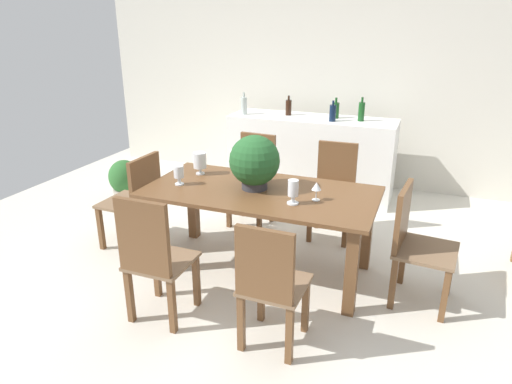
{
  "coord_description": "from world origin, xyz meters",
  "views": [
    {
      "loc": [
        1.25,
        -3.3,
        2.05
      ],
      "look_at": [
        -0.07,
        0.08,
        0.68
      ],
      "focal_mm": 32.1,
      "sensor_mm": 36.0,
      "label": 1
    }
  ],
  "objects": [
    {
      "name": "ground_plane",
      "position": [
        0.0,
        0.0,
        0.0
      ],
      "size": [
        7.04,
        7.04,
        0.0
      ],
      "primitive_type": "plane",
      "color": "silver"
    },
    {
      "name": "back_wall",
      "position": [
        0.0,
        2.6,
        1.3
      ],
      "size": [
        6.4,
        0.1,
        2.6
      ],
      "primitive_type": "cube",
      "color": "beige",
      "rests_on": "ground"
    },
    {
      "name": "dining_table",
      "position": [
        0.0,
        -0.0,
        0.62
      ],
      "size": [
        1.9,
        0.95,
        0.74
      ],
      "color": "brown",
      "rests_on": "ground"
    },
    {
      "name": "chair_near_left",
      "position": [
        -0.43,
        -0.96,
        0.53
      ],
      "size": [
        0.42,
        0.43,
        0.97
      ],
      "rotation": [
        0.0,
        0.0,
        3.14
      ],
      "color": "brown",
      "rests_on": "ground"
    },
    {
      "name": "chair_far_right",
      "position": [
        0.43,
        0.94,
        0.51
      ],
      "size": [
        0.43,
        0.43,
        0.93
      ],
      "rotation": [
        0.0,
        0.0,
        0.03
      ],
      "color": "brown",
      "rests_on": "ground"
    },
    {
      "name": "chair_near_right",
      "position": [
        0.43,
        -0.95,
        0.5
      ],
      "size": [
        0.41,
        0.43,
        0.92
      ],
      "rotation": [
        0.0,
        0.0,
        3.12
      ],
      "color": "brown",
      "rests_on": "ground"
    },
    {
      "name": "chair_foot_end",
      "position": [
        1.23,
        0.0,
        0.51
      ],
      "size": [
        0.48,
        0.51,
        0.91
      ],
      "rotation": [
        0.0,
        0.0,
        1.47
      ],
      "color": "brown",
      "rests_on": "ground"
    },
    {
      "name": "chair_head_end",
      "position": [
        -1.23,
        -0.01,
        0.51
      ],
      "size": [
        0.48,
        0.48,
        0.91
      ],
      "rotation": [
        0.0,
        0.0,
        -1.6
      ],
      "color": "brown",
      "rests_on": "ground"
    },
    {
      "name": "chair_far_left",
      "position": [
        -0.42,
        0.94,
        0.52
      ],
      "size": [
        0.45,
        0.43,
        0.95
      ],
      "rotation": [
        0.0,
        0.0,
        -0.07
      ],
      "color": "brown",
      "rests_on": "ground"
    },
    {
      "name": "flower_centerpiece",
      "position": [
        -0.06,
        0.02,
        0.97
      ],
      "size": [
        0.42,
        0.42,
        0.45
      ],
      "color": "#333338",
      "rests_on": "dining_table"
    },
    {
      "name": "crystal_vase_left",
      "position": [
        -0.66,
        0.2,
        0.86
      ],
      "size": [
        0.12,
        0.12,
        0.2
      ],
      "color": "silver",
      "rests_on": "dining_table"
    },
    {
      "name": "crystal_vase_center_near",
      "position": [
        -0.69,
        -0.12,
        0.84
      ],
      "size": [
        0.09,
        0.09,
        0.17
      ],
      "color": "silver",
      "rests_on": "dining_table"
    },
    {
      "name": "crystal_vase_right",
      "position": [
        0.34,
        -0.19,
        0.85
      ],
      "size": [
        0.09,
        0.09,
        0.19
      ],
      "color": "silver",
      "rests_on": "dining_table"
    },
    {
      "name": "wine_glass",
      "position": [
        0.48,
        -0.05,
        0.85
      ],
      "size": [
        0.08,
        0.08,
        0.15
      ],
      "color": "silver",
      "rests_on": "dining_table"
    },
    {
      "name": "kitchen_counter",
      "position": [
        -0.09,
        1.98,
        0.48
      ],
      "size": [
        1.99,
        0.61,
        0.96
      ],
      "primitive_type": "cube",
      "color": "white",
      "rests_on": "ground"
    },
    {
      "name": "wine_bottle_tall",
      "position": [
        0.17,
        2.05,
        1.06
      ],
      "size": [
        0.08,
        0.08,
        0.24
      ],
      "color": "#194C1E",
      "rests_on": "kitchen_counter"
    },
    {
      "name": "wine_bottle_amber",
      "position": [
        0.18,
        1.85,
        1.06
      ],
      "size": [
        0.07,
        0.07,
        0.24
      ],
      "color": "#0F1E38",
      "rests_on": "kitchen_counter"
    },
    {
      "name": "wine_bottle_dark",
      "position": [
        0.48,
        1.99,
        1.07
      ],
      "size": [
        0.07,
        0.07,
        0.27
      ],
      "color": "#194C1E",
      "rests_on": "kitchen_counter"
    },
    {
      "name": "wine_bottle_green",
      "position": [
        -0.93,
        1.87,
        1.07
      ],
      "size": [
        0.08,
        0.08,
        0.27
      ],
      "color": "#B2BFB7",
      "rests_on": "kitchen_counter"
    },
    {
      "name": "wine_bottle_clear",
      "position": [
        -0.4,
        2.02,
        1.06
      ],
      "size": [
        0.07,
        0.07,
        0.24
      ],
      "color": "black",
      "rests_on": "kitchen_counter"
    },
    {
      "name": "potted_plant_floor",
      "position": [
        -2.07,
        0.9,
        0.26
      ],
      "size": [
        0.37,
        0.37,
        0.51
      ],
      "color": "#9E9384",
      "rests_on": "ground"
    }
  ]
}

